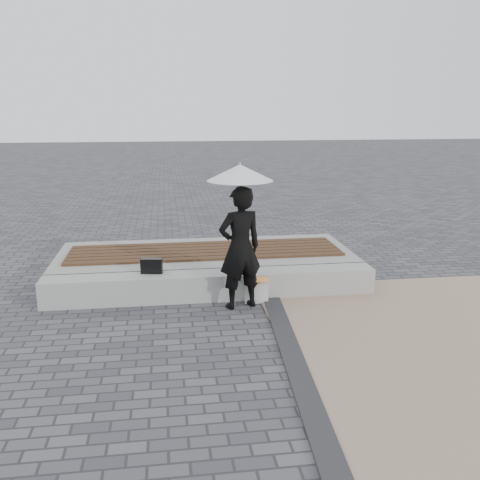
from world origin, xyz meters
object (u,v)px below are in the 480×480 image
(woman, at_px, (240,248))
(parasol, at_px, (240,173))
(canvas_tote, at_px, (256,290))
(seating_ledge, at_px, (212,285))
(handbag, at_px, (152,266))

(woman, height_order, parasol, parasol)
(parasol, xyz_separation_m, canvas_tote, (0.27, 0.16, -1.77))
(seating_ledge, bearing_deg, handbag, 174.03)
(woman, bearing_deg, handbag, -39.72)
(seating_ledge, relative_size, woman, 2.83)
(canvas_tote, bearing_deg, woman, -142.27)
(woman, distance_m, parasol, 1.07)
(handbag, bearing_deg, parasol, -13.74)
(parasol, xyz_separation_m, handbag, (-1.26, 0.53, -1.44))
(seating_ledge, height_order, woman, woman)
(canvas_tote, bearing_deg, seating_ledge, 163.72)
(seating_ledge, height_order, parasol, parasol)
(seating_ledge, distance_m, parasol, 1.84)
(handbag, bearing_deg, canvas_tote, -4.72)
(handbag, bearing_deg, seating_ledge, 3.09)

